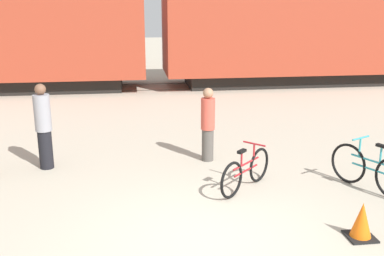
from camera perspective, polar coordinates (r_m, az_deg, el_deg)
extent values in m
plane|color=#B2A893|center=(6.57, 1.71, -14.47)|extent=(80.00, 80.00, 0.00)
cube|color=black|center=(19.68, 13.73, 6.31)|extent=(9.71, 2.30, 0.55)
cube|color=#9E3823|center=(19.49, 14.07, 11.51)|extent=(11.56, 3.07, 3.03)
cube|color=#4C4238|center=(17.70, -4.55, 4.83)|extent=(35.95, 0.07, 0.01)
cube|color=#4C4238|center=(19.11, -4.80, 5.62)|extent=(35.95, 0.07, 0.01)
torus|color=black|center=(8.63, 8.52, -4.66)|extent=(0.51, 0.50, 0.66)
torus|color=black|center=(7.86, 5.05, -6.60)|extent=(0.51, 0.50, 0.66)
cylinder|color=#A31E23|center=(8.18, 6.90, -4.49)|extent=(0.63, 0.61, 0.04)
cylinder|color=#A31E23|center=(8.23, 6.87, -5.39)|extent=(0.57, 0.56, 0.04)
cylinder|color=#A31E23|center=(8.00, 6.31, -3.89)|extent=(0.04, 0.04, 0.28)
cube|color=black|center=(7.95, 6.34, -2.96)|extent=(0.20, 0.20, 0.05)
cylinder|color=#A31E23|center=(8.34, 7.87, -3.00)|extent=(0.04, 0.04, 0.31)
cylinder|color=#A31E23|center=(8.30, 7.91, -2.00)|extent=(0.34, 0.35, 0.03)
torus|color=black|center=(8.97, 19.21, -4.25)|extent=(0.38, 0.70, 0.76)
cylinder|color=teal|center=(8.65, 21.83, -3.86)|extent=(0.40, 0.77, 0.04)
cylinder|color=teal|center=(8.70, 21.72, -4.86)|extent=(0.37, 0.70, 0.04)
cylinder|color=teal|center=(8.52, 22.85, -3.14)|extent=(0.04, 0.04, 0.32)
cube|color=black|center=(8.47, 22.96, -2.11)|extent=(0.16, 0.21, 0.05)
cylinder|color=teal|center=(8.74, 20.54, -2.32)|extent=(0.04, 0.04, 0.36)
cylinder|color=teal|center=(8.69, 20.65, -1.20)|extent=(0.43, 0.23, 0.03)
cylinder|color=#514C47|center=(9.66, 2.00, -2.14)|extent=(0.25, 0.25, 0.70)
cylinder|color=#CC4C3D|center=(9.48, 2.04, 1.81)|extent=(0.30, 0.30, 0.67)
sphere|color=#A37556|center=(9.38, 2.06, 4.44)|extent=(0.22, 0.22, 0.22)
cylinder|color=black|center=(9.67, -18.09, -2.60)|extent=(0.28, 0.28, 0.80)
cylinder|color=gray|center=(9.47, -18.48, 1.83)|extent=(0.33, 0.33, 0.74)
sphere|color=brown|center=(9.38, -18.72, 4.68)|extent=(0.22, 0.22, 0.22)
cube|color=black|center=(7.14, 20.56, -12.79)|extent=(0.40, 0.40, 0.03)
cone|color=orange|center=(7.03, 20.76, -10.91)|extent=(0.32, 0.32, 0.55)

